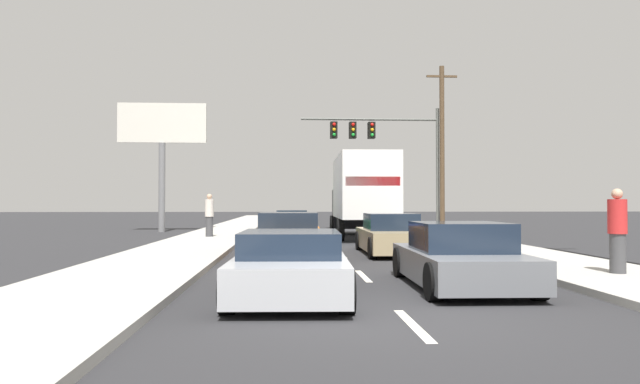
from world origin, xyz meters
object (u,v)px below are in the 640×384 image
(car_orange, at_px, (289,236))
(car_silver, at_px, (291,266))
(car_green, at_px, (292,223))
(car_blue, at_px, (286,229))
(car_tan, at_px, (391,236))
(car_gray, at_px, (460,258))
(traffic_signal_mast, at_px, (376,139))
(utility_pole_mid, at_px, (442,146))
(roadside_billboard, at_px, (162,138))
(box_truck, at_px, (362,192))
(pedestrian_mid_block, at_px, (209,215))
(pedestrian_near_corner, at_px, (617,231))

(car_orange, xyz_separation_m, car_silver, (0.02, -7.16, -0.09))
(car_green, xyz_separation_m, car_blue, (-0.28, -6.95, 0.01))
(car_tan, height_order, car_gray, car_tan)
(traffic_signal_mast, bearing_deg, car_blue, -118.34)
(traffic_signal_mast, bearing_deg, utility_pole_mid, -6.21)
(car_silver, bearing_deg, car_gray, 14.81)
(car_tan, xyz_separation_m, car_gray, (0.06, -7.03, -0.02))
(traffic_signal_mast, distance_m, roadside_billboard, 12.22)
(car_tan, bearing_deg, car_green, 103.75)
(car_silver, xyz_separation_m, box_truck, (3.35, 16.08, 1.59))
(car_green, bearing_deg, car_blue, -92.29)
(car_blue, height_order, roadside_billboard, roadside_billboard)
(traffic_signal_mast, bearing_deg, roadside_billboard, -175.37)
(roadside_billboard, xyz_separation_m, pedestrian_mid_block, (3.57, -6.80, -4.17))
(car_green, height_order, traffic_signal_mast, traffic_signal_mast)
(car_tan, height_order, pedestrian_near_corner, pedestrian_near_corner)
(car_green, relative_size, box_truck, 0.52)
(pedestrian_mid_block, bearing_deg, pedestrian_near_corner, -52.49)
(box_truck, distance_m, car_gray, 15.30)
(traffic_signal_mast, height_order, pedestrian_near_corner, traffic_signal_mast)
(pedestrian_near_corner, height_order, pedestrian_mid_block, pedestrian_mid_block)
(car_silver, height_order, pedestrian_mid_block, pedestrian_mid_block)
(car_blue, xyz_separation_m, pedestrian_near_corner, (6.99, -11.63, 0.47))
(traffic_signal_mast, relative_size, roadside_billboard, 1.14)
(roadside_billboard, bearing_deg, pedestrian_mid_block, -62.29)
(car_silver, bearing_deg, pedestrian_near_corner, 13.87)
(car_blue, bearing_deg, pedestrian_near_corner, -58.98)
(car_tan, xyz_separation_m, traffic_signal_mast, (1.91, 15.12, 4.82))
(pedestrian_mid_block, bearing_deg, car_gray, -64.82)
(car_orange, xyz_separation_m, car_tan, (3.21, 0.72, -0.05))
(car_orange, relative_size, car_gray, 1.11)
(car_tan, bearing_deg, car_blue, 121.30)
(car_silver, height_order, utility_pole_mid, utility_pole_mid)
(car_orange, distance_m, box_truck, 9.65)
(car_orange, relative_size, pedestrian_mid_block, 2.47)
(box_truck, distance_m, traffic_signal_mast, 7.86)
(car_blue, height_order, car_orange, car_orange)
(car_silver, bearing_deg, car_blue, 90.53)
(car_blue, xyz_separation_m, traffic_signal_mast, (5.22, 9.68, 4.84))
(pedestrian_mid_block, bearing_deg, car_silver, -77.00)
(traffic_signal_mast, distance_m, pedestrian_near_corner, 21.83)
(traffic_signal_mast, bearing_deg, box_truck, -104.19)
(pedestrian_mid_block, bearing_deg, car_green, 53.98)
(car_green, height_order, car_tan, car_tan)
(car_orange, bearing_deg, car_gray, -62.64)
(utility_pole_mid, relative_size, pedestrian_mid_block, 5.13)
(car_silver, xyz_separation_m, roadside_billboard, (-7.08, 22.02, 4.73))
(car_green, height_order, car_blue, car_green)
(car_green, height_order, car_gray, car_gray)
(car_blue, relative_size, utility_pole_mid, 0.43)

